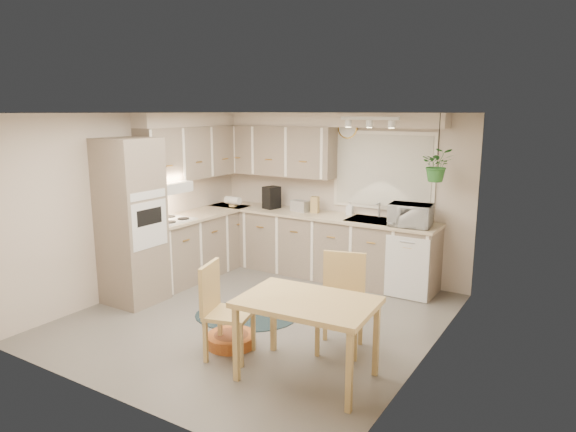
# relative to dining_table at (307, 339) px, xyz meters

# --- Properties ---
(floor) EXTENTS (4.20, 4.20, 0.00)m
(floor) POSITION_rel_dining_table_xyz_m (-1.19, 0.92, -0.38)
(floor) COLOR #5F5A53
(floor) RESTS_ON ground
(ceiling) EXTENTS (4.20, 4.20, 0.00)m
(ceiling) POSITION_rel_dining_table_xyz_m (-1.19, 0.92, 2.02)
(ceiling) COLOR white
(ceiling) RESTS_ON wall_back
(wall_back) EXTENTS (4.00, 0.04, 2.40)m
(wall_back) POSITION_rel_dining_table_xyz_m (-1.19, 3.02, 0.82)
(wall_back) COLOR beige
(wall_back) RESTS_ON floor
(wall_front) EXTENTS (4.00, 0.04, 2.40)m
(wall_front) POSITION_rel_dining_table_xyz_m (-1.19, -1.18, 0.82)
(wall_front) COLOR beige
(wall_front) RESTS_ON floor
(wall_left) EXTENTS (0.04, 4.20, 2.40)m
(wall_left) POSITION_rel_dining_table_xyz_m (-3.19, 0.92, 0.82)
(wall_left) COLOR beige
(wall_left) RESTS_ON floor
(wall_right) EXTENTS (0.04, 4.20, 2.40)m
(wall_right) POSITION_rel_dining_table_xyz_m (0.81, 0.92, 0.82)
(wall_right) COLOR beige
(wall_right) RESTS_ON floor
(base_cab_left) EXTENTS (0.60, 1.85, 0.90)m
(base_cab_left) POSITION_rel_dining_table_xyz_m (-2.89, 1.80, 0.07)
(base_cab_left) COLOR gray
(base_cab_left) RESTS_ON floor
(base_cab_back) EXTENTS (3.60, 0.60, 0.90)m
(base_cab_back) POSITION_rel_dining_table_xyz_m (-1.39, 2.72, 0.07)
(base_cab_back) COLOR gray
(base_cab_back) RESTS_ON floor
(counter_left) EXTENTS (0.64, 1.89, 0.04)m
(counter_left) POSITION_rel_dining_table_xyz_m (-2.88, 1.80, 0.54)
(counter_left) COLOR tan
(counter_left) RESTS_ON base_cab_left
(counter_back) EXTENTS (3.64, 0.64, 0.04)m
(counter_back) POSITION_rel_dining_table_xyz_m (-1.39, 2.71, 0.54)
(counter_back) COLOR tan
(counter_back) RESTS_ON base_cab_back
(oven_stack) EXTENTS (0.65, 0.65, 2.10)m
(oven_stack) POSITION_rel_dining_table_xyz_m (-2.87, 0.55, 0.67)
(oven_stack) COLOR gray
(oven_stack) RESTS_ON floor
(wall_oven_face) EXTENTS (0.02, 0.56, 0.58)m
(wall_oven_face) POSITION_rel_dining_table_xyz_m (-2.55, 0.55, 0.67)
(wall_oven_face) COLOR silver
(wall_oven_face) RESTS_ON oven_stack
(upper_cab_left) EXTENTS (0.35, 2.00, 0.75)m
(upper_cab_left) POSITION_rel_dining_table_xyz_m (-3.02, 1.92, 1.44)
(upper_cab_left) COLOR gray
(upper_cab_left) RESTS_ON wall_left
(upper_cab_back) EXTENTS (2.00, 0.35, 0.75)m
(upper_cab_back) POSITION_rel_dining_table_xyz_m (-2.19, 2.85, 1.44)
(upper_cab_back) COLOR gray
(upper_cab_back) RESTS_ON wall_back
(soffit_left) EXTENTS (0.30, 2.00, 0.20)m
(soffit_left) POSITION_rel_dining_table_xyz_m (-3.04, 1.92, 1.92)
(soffit_left) COLOR beige
(soffit_left) RESTS_ON wall_left
(soffit_back) EXTENTS (3.60, 0.30, 0.20)m
(soffit_back) POSITION_rel_dining_table_xyz_m (-1.39, 2.87, 1.92)
(soffit_back) COLOR beige
(soffit_back) RESTS_ON wall_back
(cooktop) EXTENTS (0.52, 0.58, 0.02)m
(cooktop) POSITION_rel_dining_table_xyz_m (-2.87, 1.22, 0.56)
(cooktop) COLOR silver
(cooktop) RESTS_ON counter_left
(range_hood) EXTENTS (0.40, 0.60, 0.14)m
(range_hood) POSITION_rel_dining_table_xyz_m (-2.89, 1.22, 1.02)
(range_hood) COLOR silver
(range_hood) RESTS_ON upper_cab_left
(window_blinds) EXTENTS (1.40, 0.02, 1.00)m
(window_blinds) POSITION_rel_dining_table_xyz_m (-0.49, 2.99, 1.22)
(window_blinds) COLOR silver
(window_blinds) RESTS_ON wall_back
(window_frame) EXTENTS (1.50, 0.02, 1.10)m
(window_frame) POSITION_rel_dining_table_xyz_m (-0.49, 3.00, 1.22)
(window_frame) COLOR white
(window_frame) RESTS_ON wall_back
(sink) EXTENTS (0.70, 0.48, 0.10)m
(sink) POSITION_rel_dining_table_xyz_m (-0.49, 2.72, 0.52)
(sink) COLOR #A3A7AB
(sink) RESTS_ON counter_back
(dishwasher_front) EXTENTS (0.58, 0.02, 0.83)m
(dishwasher_front) POSITION_rel_dining_table_xyz_m (0.11, 2.41, 0.04)
(dishwasher_front) COLOR silver
(dishwasher_front) RESTS_ON base_cab_back
(track_light_bar) EXTENTS (0.80, 0.04, 0.04)m
(track_light_bar) POSITION_rel_dining_table_xyz_m (-0.49, 2.47, 1.95)
(track_light_bar) COLOR silver
(track_light_bar) RESTS_ON ceiling
(wall_clock) EXTENTS (0.30, 0.03, 0.30)m
(wall_clock) POSITION_rel_dining_table_xyz_m (-1.04, 2.99, 1.80)
(wall_clock) COLOR gold
(wall_clock) RESTS_ON wall_back
(dining_table) EXTENTS (1.26, 0.89, 0.76)m
(dining_table) POSITION_rel_dining_table_xyz_m (0.00, 0.00, 0.00)
(dining_table) COLOR tan
(dining_table) RESTS_ON floor
(chair_left) EXTENTS (0.56, 0.56, 0.96)m
(chair_left) POSITION_rel_dining_table_xyz_m (-0.86, -0.03, 0.10)
(chair_left) COLOR tan
(chair_left) RESTS_ON floor
(chair_back) EXTENTS (0.57, 0.57, 0.99)m
(chair_back) POSITION_rel_dining_table_xyz_m (0.01, 0.67, 0.12)
(chair_back) COLOR tan
(chair_back) RESTS_ON floor
(braided_rug) EXTENTS (1.49, 1.32, 0.01)m
(braided_rug) POSITION_rel_dining_table_xyz_m (-1.34, 0.87, -0.38)
(braided_rug) COLOR black
(braided_rug) RESTS_ON floor
(pet_bed) EXTENTS (0.65, 0.65, 0.12)m
(pet_bed) POSITION_rel_dining_table_xyz_m (-1.01, 0.16, -0.32)
(pet_bed) COLOR #A15D20
(pet_bed) RESTS_ON floor
(microwave) EXTENTS (0.56, 0.35, 0.36)m
(microwave) POSITION_rel_dining_table_xyz_m (0.06, 2.62, 0.74)
(microwave) COLOR silver
(microwave) RESTS_ON counter_back
(soap_bottle) EXTENTS (0.11, 0.21, 0.09)m
(soap_bottle) POSITION_rel_dining_table_xyz_m (-0.92, 2.87, 0.61)
(soap_bottle) COLOR silver
(soap_bottle) RESTS_ON counter_back
(hanging_plant) EXTENTS (0.50, 0.52, 0.33)m
(hanging_plant) POSITION_rel_dining_table_xyz_m (0.37, 2.62, 1.33)
(hanging_plant) COLOR #2C6C2B
(hanging_plant) RESTS_ON ceiling
(coffee_maker) EXTENTS (0.24, 0.27, 0.34)m
(coffee_maker) POSITION_rel_dining_table_xyz_m (-2.18, 2.72, 0.73)
(coffee_maker) COLOR black
(coffee_maker) RESTS_ON counter_back
(toaster) EXTENTS (0.30, 0.20, 0.17)m
(toaster) POSITION_rel_dining_table_xyz_m (-1.68, 2.74, 0.64)
(toaster) COLOR #A3A7AB
(toaster) RESTS_ON counter_back
(knife_block) EXTENTS (0.13, 0.13, 0.24)m
(knife_block) POSITION_rel_dining_table_xyz_m (-1.44, 2.77, 0.68)
(knife_block) COLOR tan
(knife_block) RESTS_ON counter_back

